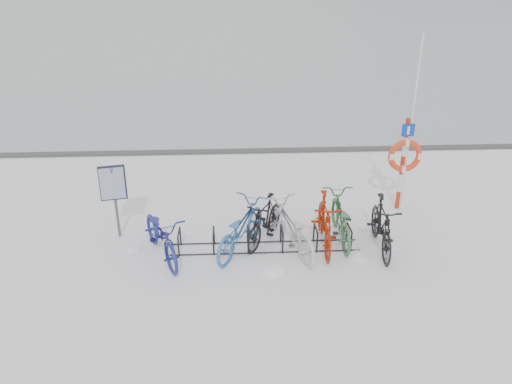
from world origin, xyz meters
TOP-DOWN VIEW (x-y plane):
  - ground at (0.00, 0.00)m, footprint 900.00×900.00m
  - quay_edge at (0.00, 5.90)m, footprint 400.00×0.25m
  - bike_rack at (0.00, 0.00)m, footprint 4.00×0.48m
  - info_board at (-3.19, 0.65)m, footprint 0.59×0.32m
  - lifebuoy_station at (3.41, 1.67)m, footprint 0.81×0.23m
  - bike_0 at (-2.13, -0.19)m, footprint 1.45×2.11m
  - bike_1 at (-0.52, 0.01)m, footprint 1.59×2.15m
  - bike_2 at (0.02, 0.35)m, footprint 1.24×1.75m
  - bike_3 at (0.55, -0.05)m, footprint 1.34×2.13m
  - bike_4 at (1.27, 0.05)m, footprint 0.65×1.97m
  - bike_5 at (1.67, 0.37)m, footprint 0.72×1.99m
  - bike_6 at (2.44, -0.12)m, footprint 0.69×1.95m
  - snow_drifts at (0.91, -0.11)m, footprint 5.91×1.89m

SIDE VIEW (x-z plane):
  - ground at x=0.00m, z-range 0.00..0.00m
  - snow_drifts at x=0.91m, z-range -0.10..0.10m
  - quay_edge at x=0.00m, z-range 0.00..0.10m
  - bike_rack at x=0.00m, z-range -0.05..0.41m
  - bike_2 at x=0.02m, z-range 0.00..1.03m
  - bike_5 at x=1.67m, z-range 0.00..1.04m
  - bike_0 at x=-2.13m, z-range 0.00..1.05m
  - bike_3 at x=0.55m, z-range 0.00..1.06m
  - bike_1 at x=-0.52m, z-range 0.00..1.08m
  - bike_6 at x=2.44m, z-range 0.00..1.15m
  - bike_4 at x=1.27m, z-range 0.00..1.17m
  - info_board at x=-3.19m, z-range 0.37..2.05m
  - lifebuoy_station at x=3.41m, z-range -0.69..3.49m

